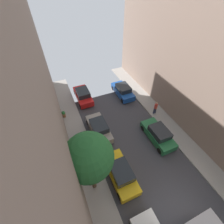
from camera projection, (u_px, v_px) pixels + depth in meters
ground at (179, 217)px, 11.55m from camera, size 32.00×32.00×0.00m
parked_car_left_3 at (121, 173)px, 13.20m from camera, size 1.78×4.20×1.57m
parked_car_left_4 at (99, 128)px, 16.76m from camera, size 1.78×4.20×1.57m
parked_car_left_5 at (83, 95)px, 20.88m from camera, size 1.78×4.20×1.57m
parked_car_right_2 at (158, 134)px, 16.16m from camera, size 1.78×4.20×1.57m
parked_car_right_3 at (123, 91)px, 21.62m from camera, size 1.78×4.20×1.57m
pedestrian at (156, 107)px, 18.61m from camera, size 0.40×0.36×1.72m
street_tree_2 at (89, 157)px, 9.71m from camera, size 3.28×3.28×6.40m
potted_plant_3 at (64, 114)px, 18.51m from camera, size 0.45×0.45×0.84m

